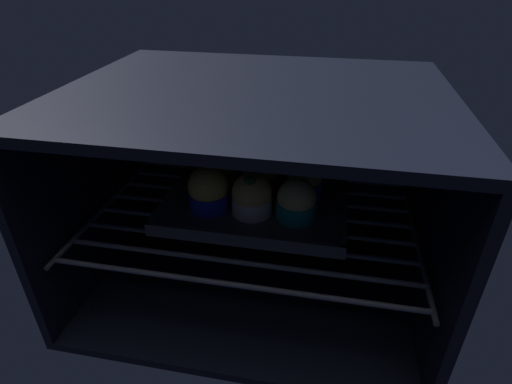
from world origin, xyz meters
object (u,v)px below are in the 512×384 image
(muffin_row1_col0, at_px, (218,170))
(muffin_row1_col2, at_px, (305,179))
(muffin_row0_col1, at_px, (252,196))
(muffin_row0_col2, at_px, (297,202))
(muffin_row1_col1, at_px, (261,174))
(muffin_row0_col0, at_px, (208,190))
(baking_tray, at_px, (256,203))

(muffin_row1_col0, xyz_separation_m, muffin_row1_col2, (0.16, 0.00, -0.00))
(muffin_row0_col1, distance_m, muffin_row1_col2, 0.11)
(muffin_row0_col2, relative_size, muffin_row1_col0, 0.88)
(muffin_row0_col2, xyz_separation_m, muffin_row1_col0, (-0.15, 0.08, 0.00))
(muffin_row0_col2, xyz_separation_m, muffin_row1_col1, (-0.07, 0.08, 0.00))
(muffin_row0_col2, distance_m, muffin_row1_col0, 0.17)
(muffin_row0_col0, xyz_separation_m, muffin_row1_col2, (0.16, 0.08, -0.00))
(baking_tray, height_order, muffin_row1_col2, muffin_row1_col2)
(muffin_row1_col2, bearing_deg, muffin_row1_col1, 177.90)
(muffin_row0_col0, relative_size, muffin_row0_col1, 1.01)
(baking_tray, xyz_separation_m, muffin_row1_col2, (0.08, 0.04, 0.04))
(baking_tray, relative_size, muffin_row0_col0, 4.11)
(baking_tray, xyz_separation_m, muffin_row1_col0, (-0.08, 0.04, 0.04))
(muffin_row1_col0, distance_m, muffin_row1_col2, 0.16)
(baking_tray, bearing_deg, muffin_row0_col0, -154.43)
(muffin_row0_col2, bearing_deg, muffin_row1_col0, 153.92)
(muffin_row0_col1, height_order, muffin_row1_col2, muffin_row1_col2)
(muffin_row1_col0, relative_size, muffin_row1_col1, 1.10)
(muffin_row1_col0, distance_m, muffin_row1_col1, 0.08)
(muffin_row0_col1, xyz_separation_m, muffin_row1_col2, (0.08, 0.08, -0.00))
(muffin_row0_col0, bearing_deg, muffin_row0_col1, -0.71)
(muffin_row0_col1, relative_size, muffin_row1_col0, 0.95)
(muffin_row1_col0, height_order, muffin_row1_col1, muffin_row1_col0)
(muffin_row0_col0, bearing_deg, muffin_row0_col2, -0.24)
(muffin_row0_col0, distance_m, muffin_row0_col1, 0.08)
(muffin_row0_col1, bearing_deg, muffin_row1_col2, 43.50)
(muffin_row0_col0, distance_m, muffin_row0_col2, 0.15)
(muffin_row0_col1, bearing_deg, baking_tray, 89.75)
(muffin_row0_col0, height_order, muffin_row1_col1, muffin_row0_col0)
(baking_tray, distance_m, muffin_row0_col2, 0.09)
(muffin_row1_col1, relative_size, muffin_row1_col2, 0.94)
(muffin_row0_col0, relative_size, muffin_row1_col1, 1.06)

